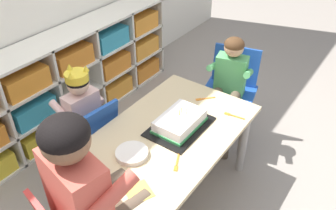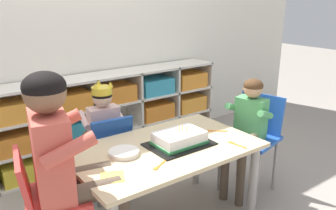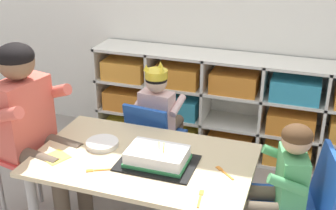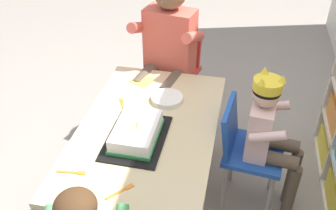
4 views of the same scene
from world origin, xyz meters
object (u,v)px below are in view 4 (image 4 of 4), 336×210
at_px(adult_helper_seated, 166,47).
at_px(fork_scattered_mid_table, 73,173).
at_px(activity_table, 148,140).
at_px(classroom_chair_blue, 245,148).
at_px(fork_near_cake_tray, 122,191).
at_px(child_with_crown, 269,130).
at_px(paper_plate_stack, 167,98).
at_px(birthday_cake_on_tray, 136,133).
at_px(classroom_chair_adult_side, 173,70).
at_px(fork_at_table_front_edge, 123,105).

xyz_separation_m(adult_helper_seated, fork_scattered_mid_table, (0.97, -0.19, -0.14)).
xyz_separation_m(activity_table, classroom_chair_blue, (-0.13, 0.49, -0.08)).
height_order(classroom_chair_blue, fork_near_cake_tray, classroom_chair_blue).
height_order(child_with_crown, adult_helper_seated, adult_helper_seated).
height_order(adult_helper_seated, paper_plate_stack, adult_helper_seated).
relative_size(classroom_chair_blue, birthday_cake_on_tray, 1.64).
bearing_deg(classroom_chair_adult_side, classroom_chair_blue, -37.65).
xyz_separation_m(activity_table, adult_helper_seated, (-0.61, -0.04, 0.22)).
distance_m(child_with_crown, fork_scattered_mid_table, 0.96).
xyz_separation_m(child_with_crown, fork_scattered_mid_table, (0.49, -0.83, 0.01)).
bearing_deg(classroom_chair_blue, activity_table, 111.37).
relative_size(fork_near_cake_tray, fork_scattered_mid_table, 0.83).
xyz_separation_m(birthday_cake_on_tray, fork_near_cake_tray, (0.33, 0.03, -0.03)).
distance_m(child_with_crown, fork_near_cake_tray, 0.80).
distance_m(child_with_crown, birthday_cake_on_tray, 0.66).
xyz_separation_m(classroom_chair_blue, classroom_chair_adult_side, (-0.58, -0.51, 0.07)).
xyz_separation_m(activity_table, fork_at_table_front_edge, (-0.16, -0.18, 0.08)).
relative_size(adult_helper_seated, fork_near_cake_tray, 10.10).
relative_size(classroom_chair_adult_side, paper_plate_stack, 4.09).
relative_size(child_with_crown, fork_scattered_mid_table, 6.57).
xyz_separation_m(birthday_cake_on_tray, paper_plate_stack, (-0.34, 0.07, -0.02)).
bearing_deg(activity_table, paper_plate_stack, 169.69).
relative_size(child_with_crown, classroom_chair_adult_side, 1.20).
bearing_deg(fork_near_cake_tray, activity_table, -138.23).
bearing_deg(adult_helper_seated, fork_near_cake_tray, -76.40).
bearing_deg(adult_helper_seated, birthday_cake_on_tray, -77.77).
bearing_deg(fork_near_cake_tray, fork_at_table_front_edge, -121.07).
height_order(activity_table, birthday_cake_on_tray, birthday_cake_on_tray).
relative_size(classroom_chair_adult_side, fork_at_table_front_edge, 5.31).
height_order(classroom_chair_adult_side, adult_helper_seated, adult_helper_seated).
relative_size(activity_table, paper_plate_stack, 6.41).
bearing_deg(child_with_crown, classroom_chair_adult_side, 51.92).
bearing_deg(activity_table, fork_at_table_front_edge, -131.83).
xyz_separation_m(activity_table, classroom_chair_adult_side, (-0.72, -0.02, -0.01)).
bearing_deg(fork_at_table_front_edge, fork_scattered_mid_table, -32.02).
height_order(paper_plate_stack, fork_at_table_front_edge, paper_plate_stack).
bearing_deg(fork_scattered_mid_table, birthday_cake_on_tray, -133.23).
xyz_separation_m(adult_helper_seated, fork_near_cake_tray, (1.03, 0.04, -0.14)).
relative_size(classroom_chair_adult_side, birthday_cake_on_tray, 1.84).
height_order(fork_at_table_front_edge, fork_scattered_mid_table, same).
distance_m(paper_plate_stack, fork_at_table_front_edge, 0.24).
bearing_deg(classroom_chair_adult_side, fork_near_cake_tray, -77.70).
distance_m(adult_helper_seated, birthday_cake_on_tray, 0.71).
bearing_deg(fork_scattered_mid_table, classroom_chair_blue, -152.15).
relative_size(child_with_crown, birthday_cake_on_tray, 2.20).
bearing_deg(classroom_chair_adult_side, child_with_crown, -32.81).
relative_size(birthday_cake_on_tray, fork_at_table_front_edge, 2.89).
xyz_separation_m(adult_helper_seated, fork_at_table_front_edge, (0.45, -0.14, -0.14)).
xyz_separation_m(classroom_chair_adult_side, adult_helper_seated, (0.11, -0.02, 0.22)).
height_order(activity_table, adult_helper_seated, adult_helper_seated).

